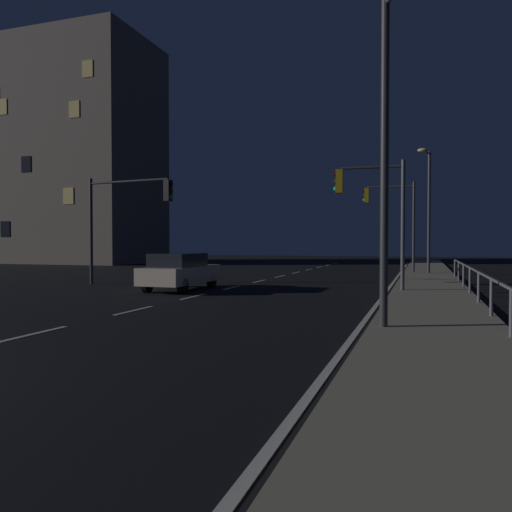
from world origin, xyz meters
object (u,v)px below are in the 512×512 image
Objects in this scene: traffic_light_far_left at (372,200)px; street_lamp_across_street at (391,127)px; car at (180,271)px; building_distant at (73,155)px; traffic_light_far_center at (126,207)px; street_lamp_mid_block at (428,199)px; traffic_light_overhead_east at (392,210)px.

street_lamp_across_street reaches higher than traffic_light_far_left.
building_distant is at bearing 135.62° from car.
traffic_light_far_center is (-3.51, 1.35, 2.85)m from car.
building_distant reaches higher than street_lamp_mid_block.
traffic_light_far_left is 40.19m from building_distant.
traffic_light_overhead_east is 0.79× the size of street_lamp_across_street.
street_lamp_mid_block is at bearing 87.41° from street_lamp_across_street.
street_lamp_mid_block is (2.16, -1.28, 0.51)m from traffic_light_overhead_east.
street_lamp_across_street is at bearing -43.44° from building_distant.
car is at bearing -44.38° from building_distant.
traffic_light_far_center is (-11.36, -13.15, -0.48)m from traffic_light_overhead_east.
traffic_light_far_center is 15.57m from street_lamp_across_street.
street_lamp_across_street is (1.26, -9.36, 0.79)m from traffic_light_far_left.
car is at bearing -21.10° from traffic_light_far_center.
traffic_light_overhead_east is 22.34m from street_lamp_across_street.
car is 8.46m from traffic_light_far_left.
street_lamp_across_street is (12.57, -9.15, 0.83)m from traffic_light_far_center.
traffic_light_far_center is at bearing 143.95° from street_lamp_across_street.
traffic_light_overhead_east is at bearing 89.76° from traffic_light_far_left.
building_distant is (-21.13, 22.76, 7.45)m from traffic_light_far_center.
car is 0.86× the size of traffic_light_far_center.
street_lamp_mid_block is 21.04m from street_lamp_across_street.
street_lamp_mid_block is (13.52, 11.87, 0.99)m from traffic_light_far_center.
street_lamp_mid_block is (2.21, 11.65, 0.94)m from traffic_light_far_left.
traffic_light_far_center is 0.69× the size of street_lamp_mid_block.
car is 0.20× the size of building_distant.
traffic_light_far_left reaches higher than car.
traffic_light_overhead_east reaches higher than traffic_light_far_left.
building_distant reaches higher than traffic_light_far_left.
traffic_light_far_center is at bearing -130.82° from traffic_light_overhead_east.
traffic_light_far_center is 0.23× the size of building_distant.
building_distant reaches higher than street_lamp_across_street.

